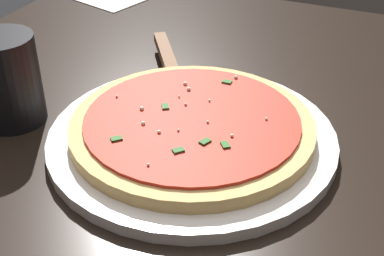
{
  "coord_description": "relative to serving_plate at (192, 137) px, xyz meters",
  "views": [
    {
      "loc": [
        -0.19,
        0.51,
        1.1
      ],
      "look_at": [
        0.01,
        0.04,
        0.77
      ],
      "focal_mm": 49.53,
      "sensor_mm": 36.0,
      "label": 1
    }
  ],
  "objects": [
    {
      "name": "serving_plate",
      "position": [
        0.0,
        0.0,
        0.0
      ],
      "size": [
        0.33,
        0.33,
        0.01
      ],
      "primitive_type": "cylinder",
      "color": "white",
      "rests_on": "restaurant_table"
    },
    {
      "name": "cup_tall_drink",
      "position": [
        0.22,
        0.04,
        0.05
      ],
      "size": [
        0.08,
        0.08,
        0.11
      ],
      "primitive_type": "cylinder",
      "color": "black",
      "rests_on": "restaurant_table"
    },
    {
      "name": "pizza",
      "position": [
        0.0,
        -0.0,
        0.02
      ],
      "size": [
        0.28,
        0.28,
        0.02
      ],
      "color": "#DBB26B",
      "rests_on": "serving_plate"
    },
    {
      "name": "pizza_server",
      "position": [
        0.09,
        -0.13,
        0.01
      ],
      "size": [
        0.16,
        0.21,
        0.01
      ],
      "color": "silver",
      "rests_on": "serving_plate"
    },
    {
      "name": "restaurant_table",
      "position": [
        -0.01,
        -0.04,
        -0.14
      ],
      "size": [
        0.97,
        0.96,
        0.75
      ],
      "color": "black",
      "rests_on": "ground_plane"
    }
  ]
}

